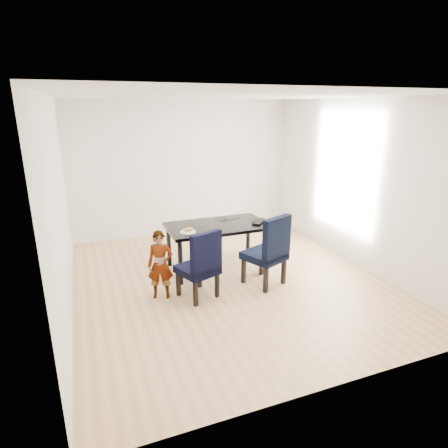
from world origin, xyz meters
name	(u,v)px	position (x,y,z in m)	size (l,w,h in m)	color
floor	(229,280)	(0.00, 0.00, -0.01)	(4.50, 5.00, 0.01)	tan
ceiling	(229,95)	(0.00, 0.00, 2.71)	(4.50, 5.00, 0.01)	white
wall_back	(183,169)	(0.00, 2.50, 1.35)	(4.50, 0.01, 2.70)	white
wall_front	(340,257)	(0.00, -2.50, 1.35)	(4.50, 0.01, 2.70)	white
wall_left	(59,210)	(-2.25, 0.00, 1.35)	(0.01, 5.00, 2.70)	white
wall_right	(356,184)	(2.25, 0.00, 1.35)	(0.01, 5.00, 2.70)	silver
dining_table	(217,247)	(0.00, 0.50, 0.38)	(1.60, 0.90, 0.75)	black
chair_left	(197,264)	(-0.59, -0.32, 0.50)	(0.48, 0.50, 1.00)	black
chair_right	(264,250)	(0.45, -0.28, 0.54)	(0.52, 0.54, 1.09)	black
child	(160,265)	(-1.07, -0.15, 0.49)	(0.35, 0.23, 0.97)	orange
plate	(188,232)	(-0.54, 0.30, 0.76)	(0.24, 0.24, 0.01)	white
sandwich	(189,229)	(-0.53, 0.31, 0.79)	(0.15, 0.07, 0.06)	olive
laptop	(256,221)	(0.64, 0.42, 0.76)	(0.35, 0.23, 0.03)	black
cable_tangle	(224,221)	(0.18, 0.66, 0.75)	(0.15, 0.15, 0.01)	black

